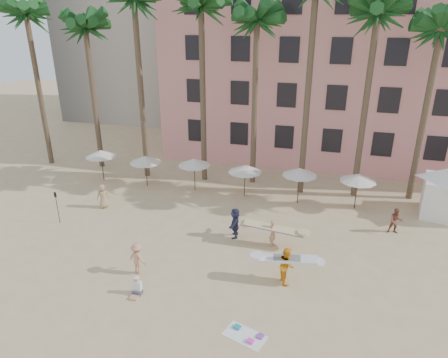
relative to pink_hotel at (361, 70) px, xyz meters
The scene contains 10 objects.
ground 28.09m from the pink_hotel, 105.07° to the right, with size 120.00×120.00×0.00m, color #D1B789.
pink_hotel is the anchor object (origin of this frame).
palm_row 13.71m from the pink_hotel, 120.56° to the right, with size 44.40×5.40×16.30m.
umbrella_row 17.73m from the pink_hotel, 126.53° to the right, with size 22.50×2.70×2.73m.
beach_towel 28.96m from the pink_hotel, 99.86° to the right, with size 2.02×1.52×0.14m.
carrier_yellow 21.64m from the pink_hotel, 103.64° to the right, with size 3.51×0.75×1.67m.
carrier_white 24.48m from the pink_hotel, 98.91° to the right, with size 3.06×1.15×1.96m.
beachgoers 22.85m from the pink_hotel, 112.70° to the right, with size 20.51×8.97×1.91m.
paddle 28.88m from the pink_hotel, 132.06° to the right, with size 0.18×0.04×2.23m.
seated_man 29.24m from the pink_hotel, 111.91° to the right, with size 0.42×0.73×0.95m.
Camera 1 is at (4.86, -14.47, 12.69)m, focal length 32.00 mm.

